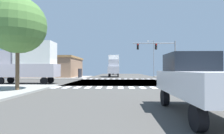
# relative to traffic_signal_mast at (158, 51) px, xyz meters

# --- Properties ---
(ground) EXTENTS (90.00, 90.00, 0.05)m
(ground) POSITION_rel_traffic_signal_mast_xyz_m (-5.84, -6.84, -4.86)
(ground) COLOR #42413E
(sidewalk_corner_ne) EXTENTS (12.00, 12.00, 0.14)m
(sidewalk_corner_ne) POSITION_rel_traffic_signal_mast_xyz_m (7.16, 5.16, -4.76)
(sidewalk_corner_ne) COLOR gray
(sidewalk_corner_ne) RESTS_ON ground
(sidewalk_corner_nw) EXTENTS (12.00, 12.00, 0.14)m
(sidewalk_corner_nw) POSITION_rel_traffic_signal_mast_xyz_m (-18.84, 5.16, -4.76)
(sidewalk_corner_nw) COLOR gray
(sidewalk_corner_nw) RESTS_ON ground
(crosswalk_near) EXTENTS (13.50, 2.00, 0.01)m
(crosswalk_near) POSITION_rel_traffic_signal_mast_xyz_m (-6.09, -14.14, -4.83)
(crosswalk_near) COLOR silver
(crosswalk_near) RESTS_ON ground
(crosswalk_far) EXTENTS (13.50, 2.00, 0.01)m
(crosswalk_far) POSITION_rel_traffic_signal_mast_xyz_m (-6.09, 0.46, -4.83)
(crosswalk_far) COLOR silver
(crosswalk_far) RESTS_ON ground
(traffic_signal_mast) EXTENTS (7.26, 0.55, 6.51)m
(traffic_signal_mast) POSITION_rel_traffic_signal_mast_xyz_m (0.00, 0.00, 0.00)
(traffic_signal_mast) COLOR gray
(traffic_signal_mast) RESTS_ON ground
(street_lamp) EXTENTS (1.78, 0.32, 8.79)m
(street_lamp) POSITION_rel_traffic_signal_mast_xyz_m (1.69, 13.91, 0.37)
(street_lamp) COLOR gray
(street_lamp) RESTS_ON ground
(bank_building) EXTENTS (16.70, 11.06, 4.29)m
(bank_building) POSITION_rel_traffic_signal_mast_xyz_m (-22.93, 6.98, -2.68)
(bank_building) COLOR #8D6B52
(bank_building) RESTS_ON ground
(sidewalk_tree) EXTENTS (4.23, 4.23, 7.10)m
(sidewalk_tree) POSITION_rel_traffic_signal_mast_xyz_m (-14.35, -17.56, 0.15)
(sidewalk_tree) COLOR brown
(sidewalk_tree) RESTS_ON ground
(pickup_farside_1) EXTENTS (2.00, 5.10, 2.35)m
(pickup_farside_1) POSITION_rel_traffic_signal_mast_xyz_m (-3.84, -23.87, -3.54)
(pickup_farside_1) COLOR black
(pickup_farside_1) RESTS_ON ground
(sedan_crossing_1) EXTENTS (1.80, 4.30, 1.88)m
(sedan_crossing_1) POSITION_rel_traffic_signal_mast_xyz_m (-7.84, 27.32, -3.71)
(sedan_crossing_1) COLOR black
(sedan_crossing_1) RESTS_ON ground
(box_truck_queued_1) EXTENTS (7.20, 2.40, 4.85)m
(box_truck_queued_1) POSITION_rel_traffic_signal_mast_xyz_m (-17.18, -10.34, -2.27)
(box_truck_queued_1) COLOR black
(box_truck_queued_1) RESTS_ON ground
(box_truck_trailing_2) EXTENTS (2.40, 7.20, 4.85)m
(box_truck_trailing_2) POSITION_rel_traffic_signal_mast_xyz_m (-7.84, 9.77, -2.27)
(box_truck_trailing_2) COLOR black
(box_truck_trailing_2) RESTS_ON ground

